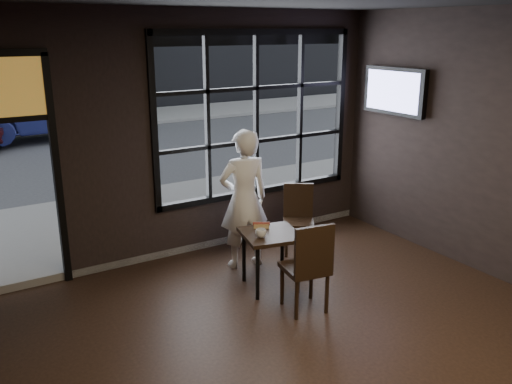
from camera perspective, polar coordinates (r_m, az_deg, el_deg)
window_frame at (r=7.54m, az=-0.00°, el=8.12°), size 3.06×0.12×2.28m
cafe_table at (r=6.39m, az=1.53°, el=-7.16°), size 0.76×0.76×0.69m
chair_near at (r=5.87m, az=5.16°, el=-7.69°), size 0.51×0.51×1.03m
chair_window at (r=7.33m, az=4.49°, el=-2.98°), size 0.56×0.56×0.93m
man at (r=6.78m, az=-1.30°, el=-0.78°), size 0.71×0.52×1.78m
hotdog at (r=6.41m, az=0.56°, el=-3.53°), size 0.21×0.17×0.06m
cup at (r=6.11m, az=0.52°, el=-4.38°), size 0.15×0.15×0.10m
tv at (r=7.90m, az=14.38°, el=10.25°), size 0.13×1.12×0.65m
navy_car at (r=15.96m, az=-21.22°, el=8.08°), size 4.50×1.87×1.45m
tree_right at (r=19.04m, az=-15.02°, el=15.46°), size 2.22×2.22×3.79m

